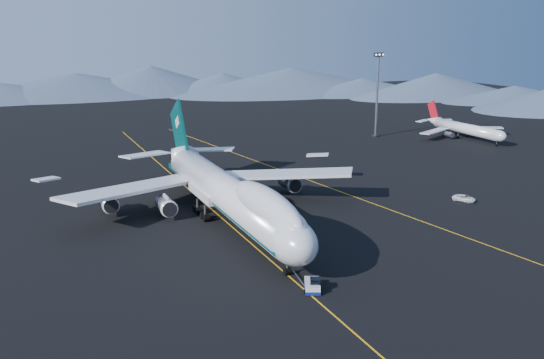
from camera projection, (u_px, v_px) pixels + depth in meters
name	position (u px, v px, depth m)	size (l,w,h in m)	color
ground	(227.00, 222.00, 110.99)	(500.00, 500.00, 0.00)	black
taxiway_line_main	(227.00, 222.00, 110.98)	(0.25, 220.00, 0.01)	orange
taxiway_line_side	(343.00, 192.00, 131.39)	(0.25, 200.00, 0.01)	orange
boeing_747	(226.00, 192.00, 109.61)	(59.62, 72.43, 19.37)	silver
pushback_tug	(312.00, 286.00, 82.19)	(3.57, 4.65, 1.81)	silver
second_jet	(464.00, 128.00, 195.96)	(33.18, 37.48, 10.67)	silver
service_van	(464.00, 198.00, 124.56)	(2.14, 4.63, 1.29)	white
floodlight_mast	(377.00, 95.00, 197.04)	(3.36, 2.52, 27.16)	black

